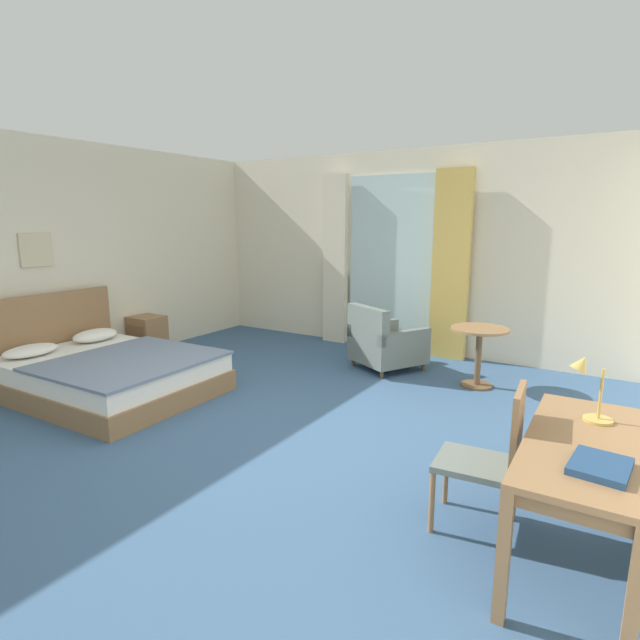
# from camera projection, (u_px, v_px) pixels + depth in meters

# --- Properties ---
(ground) EXTENTS (6.98, 7.63, 0.10)m
(ground) POSITION_uv_depth(u_px,v_px,m) (250.00, 433.00, 4.69)
(ground) COLOR #38567A
(wall_back) EXTENTS (6.58, 0.12, 2.89)m
(wall_back) POSITION_uv_depth(u_px,v_px,m) (404.00, 252.00, 7.34)
(wall_back) COLOR beige
(wall_back) RESTS_ON ground
(wall_left) EXTENTS (0.12, 7.23, 2.89)m
(wall_left) POSITION_uv_depth(u_px,v_px,m) (41.00, 259.00, 6.08)
(wall_left) COLOR beige
(wall_left) RESTS_ON ground
(balcony_glass_door) EXTENTS (1.39, 0.02, 2.55)m
(balcony_glass_door) POSITION_uv_depth(u_px,v_px,m) (392.00, 264.00, 7.39)
(balcony_glass_door) COLOR silver
(balcony_glass_door) RESTS_ON ground
(curtain_panel_left) EXTENTS (0.39, 0.10, 2.58)m
(curtain_panel_left) POSITION_uv_depth(u_px,v_px,m) (335.00, 260.00, 7.78)
(curtain_panel_left) COLOR beige
(curtain_panel_left) RESTS_ON ground
(curtain_panel_right) EXTENTS (0.50, 0.10, 2.58)m
(curtain_panel_right) POSITION_uv_depth(u_px,v_px,m) (451.00, 266.00, 6.82)
(curtain_panel_right) COLOR tan
(curtain_panel_right) RESTS_ON ground
(bed) EXTENTS (2.30, 1.75, 1.04)m
(bed) POSITION_uv_depth(u_px,v_px,m) (105.00, 371.00, 5.60)
(bed) COLOR olive
(bed) RESTS_ON ground
(nightstand) EXTENTS (0.44, 0.40, 0.56)m
(nightstand) POSITION_uv_depth(u_px,v_px,m) (148.00, 335.00, 7.19)
(nightstand) COLOR olive
(nightstand) RESTS_ON ground
(writing_desk) EXTENTS (0.61, 1.42, 0.73)m
(writing_desk) POSITION_uv_depth(u_px,v_px,m) (583.00, 456.00, 2.73)
(writing_desk) COLOR olive
(writing_desk) RESTS_ON ground
(desk_chair) EXTENTS (0.51, 0.44, 0.95)m
(desk_chair) POSITION_uv_depth(u_px,v_px,m) (492.00, 454.00, 3.04)
(desk_chair) COLOR slate
(desk_chair) RESTS_ON ground
(desk_lamp) EXTENTS (0.26, 0.19, 0.42)m
(desk_lamp) POSITION_uv_depth(u_px,v_px,m) (588.00, 383.00, 2.95)
(desk_lamp) COLOR tan
(desk_lamp) RESTS_ON writing_desk
(closed_book) EXTENTS (0.28, 0.34, 0.04)m
(closed_book) POSITION_uv_depth(u_px,v_px,m) (600.00, 466.00, 2.40)
(closed_book) COLOR navy
(closed_book) RESTS_ON writing_desk
(armchair_by_window) EXTENTS (1.03, 1.04, 0.84)m
(armchair_by_window) POSITION_uv_depth(u_px,v_px,m) (385.00, 344.00, 6.48)
(armchair_by_window) COLOR slate
(armchair_by_window) RESTS_ON ground
(round_cafe_table) EXTENTS (0.66, 0.66, 0.70)m
(round_cafe_table) POSITION_uv_depth(u_px,v_px,m) (479.00, 343.00, 5.75)
(round_cafe_table) COLOR olive
(round_cafe_table) RESTS_ON ground
(framed_picture) EXTENTS (0.03, 0.38, 0.40)m
(framed_picture) POSITION_uv_depth(u_px,v_px,m) (36.00, 250.00, 5.94)
(framed_picture) COLOR beige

